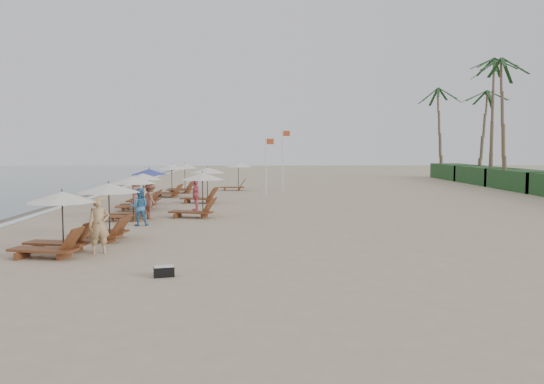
{
  "coord_description": "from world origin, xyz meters",
  "views": [
    {
      "loc": [
        0.1,
        -22.3,
        3.55
      ],
      "look_at": [
        1.0,
        5.02,
        1.3
      ],
      "focal_mm": 36.79,
      "sensor_mm": 36.0,
      "label": 1
    }
  ],
  "objects_px": {
    "lounger_station_6": "(182,179)",
    "inland_station_0": "(197,192)",
    "lounger_station_3": "(139,193)",
    "lounger_station_4": "(146,186)",
    "beachgoer_far_a": "(196,195)",
    "beachgoer_far_b": "(136,193)",
    "lounger_station_5": "(169,180)",
    "beachgoer_mid_b": "(150,201)",
    "beachgoer_mid_a": "(139,207)",
    "beachgoer_near": "(99,225)",
    "lounger_station_0": "(54,225)",
    "lounger_station_1": "(103,210)",
    "lounger_station_2": "(129,196)",
    "flag_pole_near": "(267,163)",
    "inland_station_2": "(236,173)",
    "duffel_bag": "(164,271)",
    "inland_station_1": "(203,183)"
  },
  "relations": [
    {
      "from": "lounger_station_5",
      "to": "beachgoer_mid_b",
      "type": "height_order",
      "value": "lounger_station_5"
    },
    {
      "from": "lounger_station_2",
      "to": "lounger_station_4",
      "type": "relative_size",
      "value": 1.0
    },
    {
      "from": "beachgoer_mid_a",
      "to": "duffel_bag",
      "type": "height_order",
      "value": "beachgoer_mid_a"
    },
    {
      "from": "lounger_station_6",
      "to": "beachgoer_far_a",
      "type": "distance_m",
      "value": 12.22
    },
    {
      "from": "lounger_station_0",
      "to": "lounger_station_4",
      "type": "relative_size",
      "value": 1.13
    },
    {
      "from": "lounger_station_4",
      "to": "beachgoer_far_b",
      "type": "height_order",
      "value": "lounger_station_4"
    },
    {
      "from": "lounger_station_1",
      "to": "lounger_station_3",
      "type": "bearing_deg",
      "value": 94.1
    },
    {
      "from": "lounger_station_4",
      "to": "lounger_station_5",
      "type": "relative_size",
      "value": 0.96
    },
    {
      "from": "lounger_station_4",
      "to": "beachgoer_mid_a",
      "type": "height_order",
      "value": "lounger_station_4"
    },
    {
      "from": "beachgoer_far_a",
      "to": "beachgoer_far_b",
      "type": "distance_m",
      "value": 4.69
    },
    {
      "from": "inland_station_0",
      "to": "duffel_bag",
      "type": "bearing_deg",
      "value": -88.25
    },
    {
      "from": "inland_station_1",
      "to": "lounger_station_4",
      "type": "bearing_deg",
      "value": -168.99
    },
    {
      "from": "lounger_station_2",
      "to": "lounger_station_5",
      "type": "xyz_separation_m",
      "value": [
        0.05,
        12.24,
        0.01
      ]
    },
    {
      "from": "beachgoer_near",
      "to": "flag_pole_near",
      "type": "xyz_separation_m",
      "value": [
        6.04,
        21.39,
        1.44
      ]
    },
    {
      "from": "beachgoer_mid_a",
      "to": "lounger_station_3",
      "type": "bearing_deg",
      "value": -86.49
    },
    {
      "from": "lounger_station_6",
      "to": "beachgoer_near",
      "type": "distance_m",
      "value": 24.19
    },
    {
      "from": "lounger_station_2",
      "to": "beachgoer_far_b",
      "type": "bearing_deg",
      "value": 98.91
    },
    {
      "from": "lounger_station_0",
      "to": "lounger_station_1",
      "type": "xyz_separation_m",
      "value": [
        0.82,
        2.92,
        0.14
      ]
    },
    {
      "from": "lounger_station_6",
      "to": "inland_station_0",
      "type": "distance_m",
      "value": 15.04
    },
    {
      "from": "beachgoer_far_a",
      "to": "flag_pole_near",
      "type": "height_order",
      "value": "flag_pole_near"
    },
    {
      "from": "lounger_station_2",
      "to": "beachgoer_far_a",
      "type": "xyz_separation_m",
      "value": [
        2.82,
        3.66,
        -0.29
      ]
    },
    {
      "from": "flag_pole_near",
      "to": "inland_station_0",
      "type": "bearing_deg",
      "value": -107.41
    },
    {
      "from": "lounger_station_5",
      "to": "lounger_station_6",
      "type": "height_order",
      "value": "lounger_station_5"
    },
    {
      "from": "inland_station_0",
      "to": "inland_station_1",
      "type": "height_order",
      "value": "same"
    },
    {
      "from": "lounger_station_0",
      "to": "inland_station_2",
      "type": "bearing_deg",
      "value": 79.24
    },
    {
      "from": "inland_station_0",
      "to": "lounger_station_1",
      "type": "bearing_deg",
      "value": -113.23
    },
    {
      "from": "lounger_station_4",
      "to": "beachgoer_far_b",
      "type": "relative_size",
      "value": 1.56
    },
    {
      "from": "beachgoer_near",
      "to": "lounger_station_0",
      "type": "bearing_deg",
      "value": 168.66
    },
    {
      "from": "beachgoer_mid_b",
      "to": "flag_pole_near",
      "type": "relative_size",
      "value": 0.42
    },
    {
      "from": "lounger_station_4",
      "to": "beachgoer_mid_a",
      "type": "bearing_deg",
      "value": -80.97
    },
    {
      "from": "lounger_station_6",
      "to": "beachgoer_mid_a",
      "type": "relative_size",
      "value": 1.49
    },
    {
      "from": "lounger_station_1",
      "to": "lounger_station_0",
      "type": "bearing_deg",
      "value": -105.74
    },
    {
      "from": "lounger_station_3",
      "to": "duffel_bag",
      "type": "xyz_separation_m",
      "value": [
        3.95,
        -16.01,
        -0.8
      ]
    },
    {
      "from": "lounger_station_5",
      "to": "beachgoer_mid_b",
      "type": "distance_m",
      "value": 11.9
    },
    {
      "from": "lounger_station_6",
      "to": "beachgoer_mid_a",
      "type": "bearing_deg",
      "value": -88.8
    },
    {
      "from": "lounger_station_6",
      "to": "inland_station_0",
      "type": "bearing_deg",
      "value": -79.88
    },
    {
      "from": "lounger_station_0",
      "to": "beachgoer_mid_a",
      "type": "bearing_deg",
      "value": 78.2
    },
    {
      "from": "lounger_station_3",
      "to": "lounger_station_4",
      "type": "height_order",
      "value": "lounger_station_4"
    },
    {
      "from": "inland_station_0",
      "to": "beachgoer_far_b",
      "type": "height_order",
      "value": "inland_station_0"
    },
    {
      "from": "lounger_station_1",
      "to": "beachgoer_far_b",
      "type": "height_order",
      "value": "lounger_station_1"
    },
    {
      "from": "lounger_station_0",
      "to": "inland_station_1",
      "type": "distance_m",
      "value": 17.03
    },
    {
      "from": "beachgoer_near",
      "to": "beachgoer_mid_a",
      "type": "distance_m",
      "value": 6.51
    },
    {
      "from": "duffel_bag",
      "to": "lounger_station_1",
      "type": "bearing_deg",
      "value": 117.91
    },
    {
      "from": "flag_pole_near",
      "to": "inland_station_1",
      "type": "bearing_deg",
      "value": -130.19
    },
    {
      "from": "inland_station_0",
      "to": "beachgoer_far_b",
      "type": "xyz_separation_m",
      "value": [
        -4.16,
        5.54,
        -0.49
      ]
    },
    {
      "from": "beachgoer_far_b",
      "to": "lounger_station_5",
      "type": "bearing_deg",
      "value": 19.46
    },
    {
      "from": "lounger_station_0",
      "to": "lounger_station_3",
      "type": "bearing_deg",
      "value": 89.49
    },
    {
      "from": "lounger_station_0",
      "to": "lounger_station_6",
      "type": "distance_m",
      "value": 24.39
    },
    {
      "from": "lounger_station_2",
      "to": "inland_station_2",
      "type": "height_order",
      "value": "inland_station_2"
    },
    {
      "from": "duffel_bag",
      "to": "flag_pole_near",
      "type": "distance_m",
      "value": 25.1
    }
  ]
}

